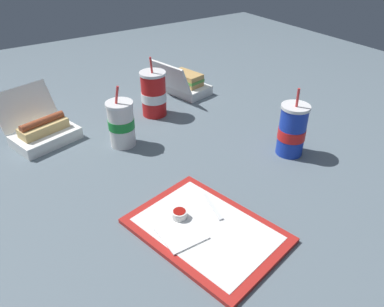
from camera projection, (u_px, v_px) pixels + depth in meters
ground_plane at (182, 165)px, 1.18m from camera, size 3.20×3.20×0.00m
food_tray at (206, 230)px, 0.93m from camera, size 0.42×0.34×0.01m
ketchup_cup at (179, 214)px, 0.95m from camera, size 0.04×0.04×0.02m
napkin_stack at (181, 233)px, 0.91m from camera, size 0.10×0.10×0.00m
plastic_fork at (213, 206)px, 0.99m from camera, size 0.11×0.03×0.00m
clamshell_hotdog_corner at (43, 130)px, 1.29m from camera, size 0.26×0.25×0.17m
clamshell_sandwich_center at (185, 84)px, 1.63m from camera, size 0.23×0.23×0.16m
soda_cup_back at (292, 130)px, 1.20m from camera, size 0.09×0.09×0.23m
soda_cup_front at (121, 124)px, 1.25m from camera, size 0.09×0.09×0.22m
soda_cup_center at (154, 94)px, 1.44m from camera, size 0.10×0.10×0.23m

